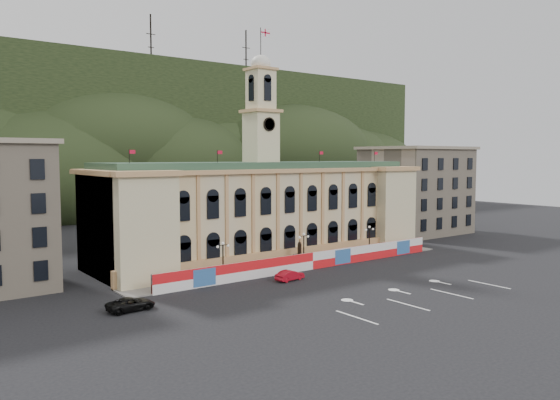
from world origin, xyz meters
TOP-DOWN VIEW (x-y plane):
  - ground at (0.00, 0.00)m, footprint 260.00×260.00m
  - lane_markings at (0.00, -5.00)m, footprint 26.00×10.00m
  - hill_ridge at (0.03, 121.99)m, footprint 230.00×80.00m
  - city_hall at (0.00, 27.63)m, footprint 56.20×17.60m
  - side_building_right at (43.00, 30.93)m, footprint 21.00×17.00m
  - hoarding_fence at (0.06, 15.07)m, footprint 50.00×0.44m
  - pavement at (0.00, 17.75)m, footprint 56.00×5.50m
  - statue at (0.00, 18.00)m, footprint 1.40×1.40m
  - lamp_left at (-14.00, 17.00)m, footprint 1.96×0.44m
  - lamp_center at (0.00, 17.00)m, footprint 1.96×0.44m
  - lamp_right at (14.00, 17.00)m, footprint 1.96×0.44m
  - red_sedan at (-7.12, 11.30)m, footprint 2.64×4.68m
  - black_suv at (-29.50, 10.36)m, footprint 2.94×5.43m

SIDE VIEW (x-z plane):
  - ground at x=0.00m, z-range 0.00..0.00m
  - lane_markings at x=0.00m, z-range -0.01..0.01m
  - pavement at x=0.00m, z-range 0.00..0.16m
  - red_sedan at x=-7.12m, z-range 0.00..1.41m
  - black_suv at x=-29.50m, z-range 0.00..1.44m
  - statue at x=0.00m, z-range -0.67..3.05m
  - hoarding_fence at x=0.06m, z-range 0.00..2.50m
  - lamp_left at x=-14.00m, z-range 0.50..5.65m
  - lamp_center at x=0.00m, z-range 0.50..5.65m
  - lamp_right at x=14.00m, z-range 0.50..5.65m
  - city_hall at x=0.00m, z-range -10.70..26.40m
  - side_building_right at x=43.00m, z-range 0.03..18.63m
  - hill_ridge at x=0.03m, z-range -12.52..51.48m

